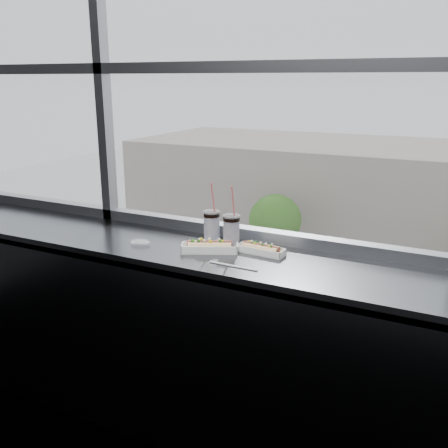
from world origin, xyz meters
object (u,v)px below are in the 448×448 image
at_px(hotdog_tray_right, 261,249).
at_px(car_far_a, 262,280).
at_px(car_near_b, 273,360).
at_px(hotdog_tray_left, 210,246).
at_px(soda_cup_left, 212,225).
at_px(soda_cup_right, 231,230).
at_px(pedestrian_b, 389,277).
at_px(pedestrian_a, 346,264).
at_px(wrapper, 140,242).
at_px(tree_left, 275,221).
at_px(car_far_b, 446,314).
at_px(loose_straw, 233,266).

distance_m(hotdog_tray_right, car_far_a, 28.27).
bearing_deg(car_near_b, hotdog_tray_left, -159.36).
height_order(hotdog_tray_right, soda_cup_left, soda_cup_left).
bearing_deg(car_near_b, soda_cup_right, -159.02).
bearing_deg(pedestrian_b, pedestrian_a, -20.03).
xyz_separation_m(wrapper, tree_left, (-9.74, 28.36, -8.33)).
distance_m(hotdog_tray_left, pedestrian_b, 30.43).
height_order(car_far_a, tree_left, tree_left).
xyz_separation_m(car_far_b, tree_left, (-11.13, 4.00, 2.64)).
height_order(hotdog_tray_right, tree_left, hotdog_tray_right).
bearing_deg(hotdog_tray_left, pedestrian_a, 75.33).
bearing_deg(hotdog_tray_left, car_far_b, 62.50).
bearing_deg(car_near_b, wrapper, -160.64).
height_order(hotdog_tray_left, pedestrian_b, hotdog_tray_left).
height_order(wrapper, car_near_b, wrapper).
relative_size(hotdog_tray_left, hotdog_tray_right, 1.19).
distance_m(hotdog_tray_right, wrapper, 0.65).
relative_size(hotdog_tray_right, loose_straw, 1.00).
bearing_deg(car_far_b, soda_cup_right, 171.69).
relative_size(hotdog_tray_right, car_near_b, 0.04).
height_order(car_far_a, car_far_b, car_far_b).
relative_size(hotdog_tray_right, soda_cup_left, 0.74).
relative_size(hotdog_tray_right, soda_cup_right, 0.74).
xyz_separation_m(hotdog_tray_right, soda_cup_left, (-0.30, 0.04, 0.07)).
relative_size(car_near_b, car_far_a, 0.90).
xyz_separation_m(soda_cup_right, car_far_a, (-9.42, 24.19, -11.08)).
distance_m(soda_cup_left, tree_left, 31.08).
bearing_deg(pedestrian_a, hotdog_tray_right, -169.04).
bearing_deg(car_far_b, car_near_b, 134.35).
height_order(loose_straw, wrapper, wrapper).
relative_size(soda_cup_left, car_far_b, 0.05).
distance_m(car_far_a, car_far_b, 10.35).
xyz_separation_m(wrapper, pedestrian_b, (-2.10, 28.32, -10.98)).
bearing_deg(pedestrian_a, hotdog_tray_left, -169.53).
height_order(loose_straw, pedestrian_b, loose_straw).
distance_m(soda_cup_left, car_far_a, 28.16).
height_order(car_far_a, pedestrian_a, pedestrian_a).
height_order(car_far_a, pedestrian_b, pedestrian_b).
height_order(soda_cup_right, car_far_b, soda_cup_right).
relative_size(hotdog_tray_right, pedestrian_a, 0.11).
xyz_separation_m(soda_cup_right, pedestrian_a, (-5.49, 29.23, -11.07)).
bearing_deg(car_near_b, loose_straw, -158.89).
bearing_deg(soda_cup_right, loose_straw, -62.39).
xyz_separation_m(soda_cup_left, tree_left, (-10.07, 28.17, -8.42)).
relative_size(soda_cup_right, pedestrian_a, 0.15).
relative_size(soda_cup_right, car_near_b, 0.06).
height_order(car_far_b, tree_left, tree_left).
bearing_deg(soda_cup_right, car_far_b, 87.80).
bearing_deg(wrapper, car_far_b, 86.74).
bearing_deg(hotdog_tray_right, pedestrian_b, 99.79).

